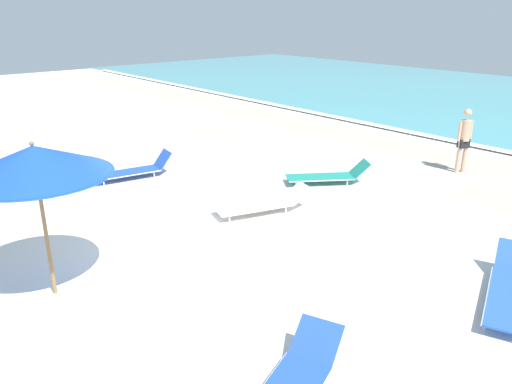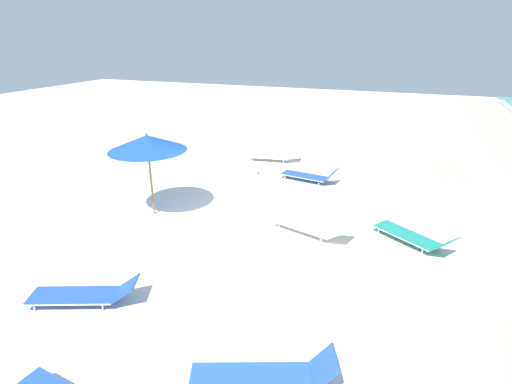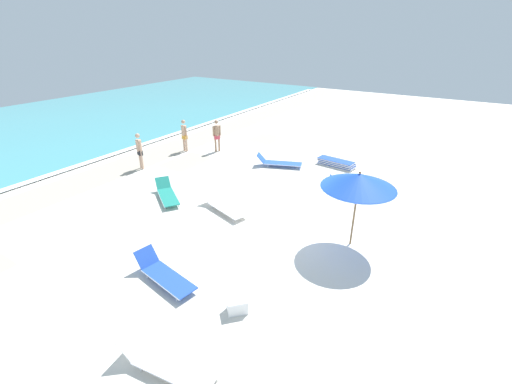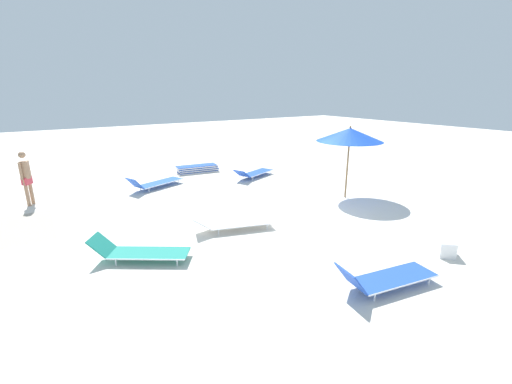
% 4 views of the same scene
% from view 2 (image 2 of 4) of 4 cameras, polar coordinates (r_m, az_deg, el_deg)
% --- Properties ---
extents(ground_plane, '(60.00, 60.00, 0.16)m').
position_cam_2_polar(ground_plane, '(11.56, -3.10, -4.69)').
color(ground_plane, silver).
extents(beach_umbrella, '(2.21, 2.21, 2.48)m').
position_cam_2_polar(beach_umbrella, '(11.70, -15.27, 6.75)').
color(beach_umbrella, olive).
rests_on(beach_umbrella, ground_plane).
extents(sun_lounger_under_umbrella, '(1.68, 2.08, 0.57)m').
position_cam_2_polar(sun_lounger_under_umbrella, '(11.03, 21.60, -5.95)').
color(sun_lounger_under_umbrella, '#1E8475').
rests_on(sun_lounger_under_umbrella, ground_plane).
extents(sun_lounger_beside_umbrella, '(1.22, 2.24, 0.50)m').
position_cam_2_polar(sun_lounger_beside_umbrella, '(10.86, 7.97, -5.01)').
color(sun_lounger_beside_umbrella, white).
rests_on(sun_lounger_beside_umbrella, ground_plane).
extents(sun_lounger_near_water_left, '(0.88, 2.16, 0.60)m').
position_cam_2_polar(sun_lounger_near_water_left, '(16.97, 2.59, 5.15)').
color(sun_lounger_near_water_left, white).
rests_on(sun_lounger_near_water_left, ground_plane).
extents(sun_lounger_near_water_right, '(1.36, 2.29, 0.60)m').
position_cam_2_polar(sun_lounger_near_water_right, '(6.67, 1.28, -24.78)').
color(sun_lounger_near_water_right, blue).
rests_on(sun_lounger_near_water_right, ground_plane).
extents(sun_lounger_mid_beach_solo, '(0.94, 2.14, 0.62)m').
position_cam_2_polar(sun_lounger_mid_beach_solo, '(14.71, 7.73, 2.34)').
color(sun_lounger_mid_beach_solo, blue).
rests_on(sun_lounger_mid_beach_solo, ground_plane).
extents(sun_lounger_mid_beach_pair_a, '(1.36, 2.23, 0.51)m').
position_cam_2_polar(sun_lounger_mid_beach_pair_a, '(8.91, -23.31, -13.23)').
color(sun_lounger_mid_beach_pair_a, blue).
rests_on(sun_lounger_mid_beach_pair_a, ground_plane).
extents(cooler_box, '(0.60, 0.60, 0.37)m').
position_cam_2_polar(cooler_box, '(15.25, -0.89, 3.12)').
color(cooler_box, white).
rests_on(cooler_box, ground_plane).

